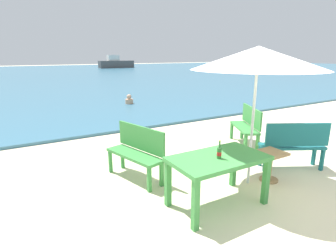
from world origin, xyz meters
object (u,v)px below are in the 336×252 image
(patio_umbrella, at_px, (258,58))
(bench_green_left, at_px, (137,149))
(beer_bottle_amber, at_px, (219,152))
(bench_green_right, at_px, (247,124))
(picnic_table_green, at_px, (218,164))
(boat_fishing_trawler, at_px, (116,63))
(swimmer_person, at_px, (129,100))
(bench_teal_center, at_px, (294,143))
(side_table_wood, at_px, (271,162))

(patio_umbrella, bearing_deg, bench_green_left, 143.18)
(beer_bottle_amber, height_order, bench_green_right, beer_bottle_amber)
(bench_green_left, bearing_deg, picnic_table_green, -66.16)
(beer_bottle_amber, distance_m, patio_umbrella, 1.62)
(bench_green_left, relative_size, bench_green_right, 1.02)
(picnic_table_green, bearing_deg, boat_fishing_trawler, 72.20)
(swimmer_person, relative_size, boat_fishing_trawler, 0.08)
(bench_teal_center, bearing_deg, beer_bottle_amber, -171.68)
(swimmer_person, bearing_deg, boat_fishing_trawler, 71.14)
(patio_umbrella, bearing_deg, boat_fishing_trawler, 73.34)
(side_table_wood, xyz_separation_m, swimmer_person, (0.68, 8.09, -0.11))
(swimmer_person, bearing_deg, bench_green_left, -111.29)
(patio_umbrella, xyz_separation_m, boat_fishing_trawler, (11.64, 38.88, -1.33))
(bench_green_left, bearing_deg, bench_teal_center, -23.28)
(bench_teal_center, height_order, swimmer_person, bench_teal_center)
(bench_teal_center, xyz_separation_m, bench_green_right, (0.32, 1.50, 0.00))
(beer_bottle_amber, distance_m, swimmer_person, 8.56)
(boat_fishing_trawler, bearing_deg, side_table_wood, -106.08)
(picnic_table_green, bearing_deg, bench_teal_center, 7.07)
(bench_green_left, height_order, swimmer_person, bench_green_left)
(swimmer_person, xyz_separation_m, boat_fishing_trawler, (10.56, 30.91, 0.55))
(side_table_wood, bearing_deg, beer_bottle_amber, -171.75)
(bench_green_left, bearing_deg, boat_fishing_trawler, 70.70)
(picnic_table_green, height_order, swimmer_person, picnic_table_green)
(swimmer_person, bearing_deg, beer_bottle_amber, -103.90)
(bench_green_right, bearing_deg, swimmer_person, 93.58)
(patio_umbrella, bearing_deg, picnic_table_green, -164.18)
(picnic_table_green, bearing_deg, bench_green_right, 36.03)
(bench_green_right, distance_m, swimmer_person, 6.49)
(swimmer_person, distance_m, boat_fishing_trawler, 32.67)
(beer_bottle_amber, xyz_separation_m, boat_fishing_trawler, (12.61, 39.20, -0.07))
(beer_bottle_amber, relative_size, patio_umbrella, 0.12)
(bench_teal_center, distance_m, bench_green_left, 2.98)
(beer_bottle_amber, bearing_deg, bench_green_left, 111.85)
(bench_teal_center, xyz_separation_m, swimmer_person, (-0.09, 7.97, -0.30))
(picnic_table_green, xyz_separation_m, boat_fishing_trawler, (12.57, 39.14, 0.14))
(picnic_table_green, bearing_deg, patio_umbrella, 15.82)
(bench_green_left, bearing_deg, beer_bottle_amber, -68.15)
(beer_bottle_amber, bearing_deg, bench_green_right, 36.41)
(boat_fishing_trawler, bearing_deg, picnic_table_green, -107.80)
(beer_bottle_amber, xyz_separation_m, side_table_wood, (1.37, 0.20, -0.50))
(beer_bottle_amber, relative_size, side_table_wood, 0.49)
(patio_umbrella, relative_size, swimmer_person, 5.61)
(patio_umbrella, height_order, bench_teal_center, patio_umbrella)
(bench_teal_center, xyz_separation_m, bench_green_left, (-2.74, 1.18, 0.00))
(patio_umbrella, height_order, swimmer_person, patio_umbrella)
(bench_teal_center, relative_size, swimmer_person, 2.99)
(side_table_wood, distance_m, boat_fishing_trawler, 40.59)
(picnic_table_green, height_order, bench_green_right, bench_green_right)
(side_table_wood, height_order, boat_fishing_trawler, boat_fishing_trawler)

